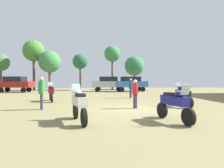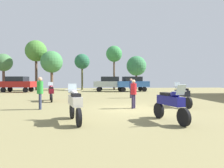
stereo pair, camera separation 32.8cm
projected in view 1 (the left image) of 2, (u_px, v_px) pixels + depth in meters
The scene contains 17 objects.
ground_plane at pixel (134, 109), 11.44m from camera, with size 44.00×52.00×0.02m.
motorcycle_1 at pixel (51, 92), 15.27m from camera, with size 0.78×2.18×1.45m.
motorcycle_3 at pixel (183, 95), 12.36m from camera, with size 0.62×2.11×1.50m.
motorcycle_6 at pixel (174, 103), 8.00m from camera, with size 0.78×2.28×1.50m.
motorcycle_7 at pixel (79, 103), 7.91m from camera, with size 0.79×2.22×1.51m.
car_1 at pixel (131, 83), 26.96m from camera, with size 4.52×2.44×2.00m.
car_2 at pixel (109, 83), 26.98m from camera, with size 4.49×2.31×2.00m.
car_3 at pixel (15, 83), 25.54m from camera, with size 4.55×2.54×2.00m.
person_1 at pixel (42, 90), 11.15m from camera, with size 0.39×0.39×1.81m.
person_2 at pixel (135, 92), 11.63m from camera, with size 0.48×0.48×1.66m.
person_3 at pixel (131, 87), 17.94m from camera, with size 0.46×0.46×1.74m.
tree_1 at pixel (0, 63), 30.42m from camera, with size 2.68×2.68×5.54m.
tree_2 at pixel (134, 66), 32.18m from camera, with size 3.14×3.14×5.34m.
tree_3 at pixel (80, 62), 31.19m from camera, with size 2.35×2.35×5.58m.
tree_4 at pixel (34, 51), 30.47m from camera, with size 3.21×3.21×7.56m.
tree_5 at pixel (50, 62), 29.43m from camera, with size 3.21×3.21×5.81m.
tree_6 at pixel (112, 54), 30.86m from camera, with size 2.46×2.46×6.77m.
Camera 1 is at (-2.46, -11.20, 1.73)m, focal length 32.32 mm.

